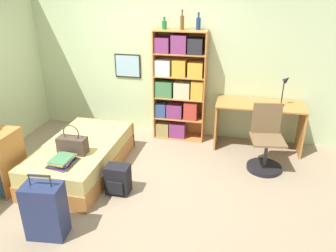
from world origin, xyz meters
TOP-DOWN VIEW (x-y plane):
  - ground_plane at (0.00, 0.00)m, footprint 14.00×14.00m
  - wall_back at (-0.00, 1.66)m, footprint 10.00×0.09m
  - bed at (-0.64, 0.02)m, footprint 0.99×1.81m
  - handbag at (-0.60, -0.27)m, footprint 0.38×0.17m
  - book_stack_on_bed at (-0.58, -0.57)m, footprint 0.31×0.39m
  - suitcase at (-0.40, -1.30)m, footprint 0.43×0.30m
  - bookcase at (0.48, 1.44)m, footprint 0.86×0.33m
  - bottle_green at (0.24, 1.44)m, footprint 0.08×0.08m
  - bottle_brown at (0.53, 1.45)m, footprint 0.06×0.06m
  - bottle_clear at (0.77, 1.49)m, footprint 0.07×0.07m
  - desk at (1.82, 1.31)m, footprint 1.36×0.58m
  - desk_lamp at (2.15, 1.30)m, footprint 0.15×0.10m
  - desk_chair at (1.92, 0.67)m, footprint 0.51×0.52m
  - backpack at (0.06, -0.39)m, footprint 0.30×0.24m

SIDE VIEW (x-z plane):
  - ground_plane at x=0.00m, z-range 0.00..0.00m
  - backpack at x=0.06m, z-range 0.00..0.38m
  - bed at x=-0.64m, z-range 0.00..0.44m
  - desk_chair at x=1.92m, z-range -0.17..0.78m
  - suitcase at x=-0.40m, z-range -0.06..0.69m
  - book_stack_on_bed at x=-0.58m, z-range 0.43..0.52m
  - desk at x=1.82m, z-range 0.16..0.93m
  - handbag at x=-0.60m, z-range 0.36..0.76m
  - bookcase at x=0.48m, z-range 0.01..1.85m
  - desk_lamp at x=2.15m, z-range 0.86..1.34m
  - wall_back at x=0.00m, z-range 0.00..2.60m
  - bottle_green at x=0.24m, z-range 1.82..2.00m
  - bottle_clear at x=0.77m, z-range 1.81..2.07m
  - bottle_brown at x=0.53m, z-range 1.80..2.10m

